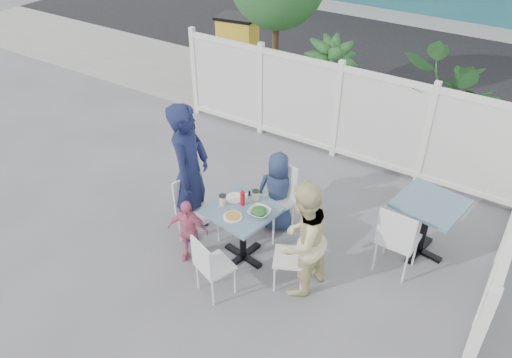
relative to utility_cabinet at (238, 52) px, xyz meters
The scene contains 28 objects.
ground 5.00m from the utility_cabinet, 53.90° to the right, with size 80.00×80.00×0.00m, color slate.
near_sidewalk 3.00m from the utility_cabinet, ahead, with size 24.00×2.60×0.01m, color gray.
street 4.61m from the utility_cabinet, 50.20° to the left, with size 24.00×5.00×0.01m, color black.
far_sidewalk 7.25m from the utility_cabinet, 66.16° to the left, with size 24.00×1.60×0.01m, color gray.
fence_back 3.42m from the utility_cabinet, 27.94° to the right, with size 5.86×0.08×1.60m.
fence_right 6.82m from the utility_cabinet, 29.88° to the right, with size 0.08×3.66×1.60m.
utility_cabinet is the anchor object (origin of this frame).
potted_shrub_a 2.66m from the utility_cabinet, 19.79° to the right, with size 0.95×0.95×1.70m, color #1F532D.
potted_shrub_b 4.83m from the utility_cabinet, 11.96° to the right, with size 1.70×1.47×1.89m, color #1F532D.
main_table 5.47m from the utility_cabinet, 55.34° to the right, with size 0.86×0.86×0.79m.
spare_table 5.92m from the utility_cabinet, 32.40° to the right, with size 0.89×0.89×0.81m.
chair_left 5.11m from the utility_cabinet, 62.38° to the right, with size 0.51×0.52×0.95m.
chair_right 5.98m from the utility_cabinet, 49.44° to the right, with size 0.50×0.51×0.85m.
chair_back 4.92m from the utility_cabinet, 49.81° to the right, with size 0.55×0.54×1.02m.
chair_near 6.08m from the utility_cabinet, 59.00° to the right, with size 0.48×0.48×0.84m.
chair_spare 6.08m from the utility_cabinet, 37.82° to the right, with size 0.46×0.44×0.99m.
man 4.97m from the utility_cabinet, 62.89° to the right, with size 0.71×0.46×1.93m, color #171E45.
woman 6.04m from the utility_cabinet, 49.05° to the right, with size 0.73×0.57×1.50m, color #D4C652.
boy 4.87m from the utility_cabinet, 49.67° to the right, with size 0.57×0.37×1.16m, color navy.
toddler 5.48m from the utility_cabinet, 62.52° to the right, with size 0.53×0.22×0.90m, color #DD698F.
plate_main 5.62m from the utility_cabinet, 56.52° to the right, with size 0.23×0.23×0.01m, color white.
plate_side 5.25m from the utility_cabinet, 56.35° to the right, with size 0.23×0.23×0.02m, color white.
salad_bowl 5.58m from the utility_cabinet, 53.27° to the right, with size 0.25×0.25×0.06m, color white.
coffee_cup_a 5.38m from the utility_cabinet, 57.84° to the right, with size 0.09×0.09×0.13m, color beige.
coffee_cup_b 5.30m from the utility_cabinet, 53.53° to the right, with size 0.09×0.09×0.13m, color beige.
ketchup_bottle 5.38m from the utility_cabinet, 55.28° to the right, with size 0.06×0.06×0.18m, color red.
salt_shaker 5.25m from the utility_cabinet, 54.70° to the right, with size 0.03×0.03×0.07m, color white.
pepper_shaker 5.20m from the utility_cabinet, 54.30° to the right, with size 0.03×0.03×0.06m, color black.
Camera 1 is at (2.86, -4.39, 4.53)m, focal length 35.00 mm.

